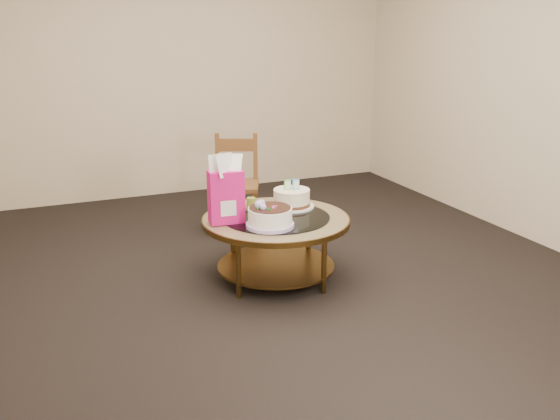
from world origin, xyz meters
name	(u,v)px	position (x,y,z in m)	size (l,w,h in m)	color
ground	(276,278)	(0.00, 0.00, 0.00)	(5.00, 5.00, 0.00)	black
room_walls	(276,54)	(0.00, 0.00, 1.54)	(4.52, 5.02, 2.61)	beige
coffee_table	(276,228)	(0.00, 0.00, 0.38)	(1.02, 1.02, 0.46)	brown
decorated_cake	(270,218)	(-0.12, -0.18, 0.52)	(0.31, 0.31, 0.18)	#B79ADA
cream_cake	(292,198)	(0.19, 0.16, 0.52)	(0.32, 0.32, 0.21)	white
gift_bag	(226,190)	(-0.35, 0.02, 0.68)	(0.24, 0.18, 0.46)	#D3137B
pillar_candle	(251,205)	(-0.09, 0.24, 0.49)	(0.13, 0.13, 0.09)	tan
dining_chair	(236,183)	(0.09, 1.10, 0.42)	(0.50, 0.50, 0.82)	brown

